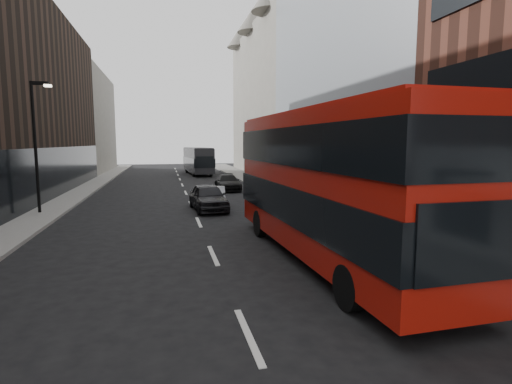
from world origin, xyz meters
TOP-DOWN VIEW (x-y plane):
  - sidewalk_right at (7.50, 25.00)m, footprint 3.00×80.00m
  - sidewalk_left at (-8.00, 25.00)m, footprint 2.00×80.00m
  - building_modern_block at (11.47, 21.00)m, footprint 5.03×22.00m
  - building_victorian at (11.38, 44.00)m, footprint 6.50×24.00m
  - building_left_mid at (-11.50, 30.00)m, footprint 5.00×24.00m
  - building_left_far at (-11.50, 52.00)m, footprint 5.00×20.00m
  - street_lamp at (-8.22, 18.00)m, footprint 1.06×0.22m
  - red_bus at (3.66, 6.62)m, footprint 3.32×12.37m
  - grey_bus at (2.49, 44.32)m, footprint 3.13×10.41m
  - car_a at (0.86, 17.50)m, footprint 2.17×4.67m
  - car_b at (1.29, 18.25)m, footprint 1.75×3.96m
  - car_c at (3.49, 26.98)m, footprint 1.82×4.48m

SIDE VIEW (x-z plane):
  - sidewalk_right at x=7.50m, z-range 0.00..0.15m
  - sidewalk_left at x=-8.00m, z-range 0.00..0.15m
  - car_b at x=1.29m, z-range 0.00..1.27m
  - car_c at x=3.49m, z-range 0.00..1.30m
  - car_a at x=0.86m, z-range 0.00..1.55m
  - grey_bus at x=2.49m, z-range 0.12..3.44m
  - red_bus at x=3.66m, z-range 0.27..5.23m
  - street_lamp at x=-8.22m, z-range 0.68..7.68m
  - building_left_far at x=-11.50m, z-range 0.00..13.00m
  - building_left_mid at x=-11.50m, z-range 0.00..14.00m
  - building_victorian at x=11.38m, z-range -0.84..20.16m
  - building_modern_block at x=11.47m, z-range -0.10..19.90m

